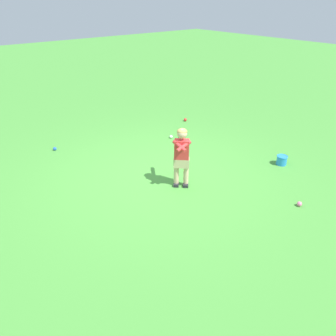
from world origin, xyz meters
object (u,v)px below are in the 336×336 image
Objects in this scene: play_ball_by_bucket at (171,137)px; play_ball_center_lawn at (185,120)px; play_ball_behind_batter at (55,149)px; toy_bucket at (282,160)px; play_ball_far_right at (299,204)px; child_batter at (182,152)px.

play_ball_center_lawn is at bearing -57.59° from play_ball_by_bucket.
toy_bucket is at bearing -137.16° from play_ball_behind_batter.
child_batter is at bearing 31.70° from play_ball_far_right.
play_ball_center_lawn is 4.31m from play_ball_far_right.
play_ball_behind_batter is at bearing 82.95° from play_ball_center_lawn.
play_ball_behind_batter is at bearing 22.32° from child_batter.
play_ball_by_bucket is 2.64m from play_ball_behind_batter.
child_batter is 2.27m from toy_bucket.
toy_bucket is at bearing 176.66° from play_ball_center_lawn.
play_ball_far_right is at bearing 163.54° from play_ball_center_lawn.
child_batter is at bearing 72.29° from toy_bucket.
toy_bucket is (-3.52, -3.26, 0.06)m from play_ball_behind_batter.
play_ball_far_right is 1.47m from toy_bucket.
play_ball_by_bucket is 3.47m from play_ball_far_right.
toy_bucket is (-0.67, -2.09, -0.55)m from child_batter.
child_batter is 13.42× the size of play_ball_far_right.
play_ball_behind_batter is 4.80m from toy_bucket.
play_ball_far_right is 0.37× the size of toy_bucket.
play_ball_center_lawn reaches higher than play_ball_by_bucket.
play_ball_behind_batter is (0.43, 3.44, -0.00)m from play_ball_center_lawn.
play_ball_far_right is (-4.13, 1.22, -0.00)m from play_ball_center_lawn.
play_ball_by_bucket is at bearing -114.31° from play_ball_behind_batter.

